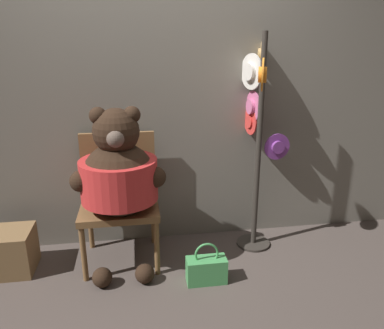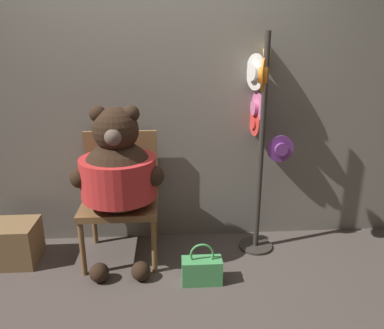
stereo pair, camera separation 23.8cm
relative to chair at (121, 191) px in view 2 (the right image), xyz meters
name	(u,v)px [view 2 (the right image)]	position (x,y,z in m)	size (l,w,h in m)	color
ground_plane	(157,284)	(0.28, -0.47, -0.53)	(14.00, 14.00, 0.00)	#4C423D
wall_back	(155,85)	(0.28, 0.28, 0.79)	(8.00, 0.10, 2.65)	slate
chair	(121,191)	(0.00, 0.00, 0.00)	(0.58, 0.52, 0.98)	brown
teddy_bear	(118,173)	(0.01, -0.18, 0.21)	(0.67, 0.59, 1.24)	black
hat_display_rack	(261,127)	(1.10, 0.04, 0.49)	(0.40, 0.57, 1.73)	#332D28
handbag_on_ground	(202,270)	(0.60, -0.47, -0.43)	(0.29, 0.13, 0.31)	#479E56
wooden_crate	(16,243)	(-0.82, -0.11, -0.37)	(0.33, 0.33, 0.33)	brown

